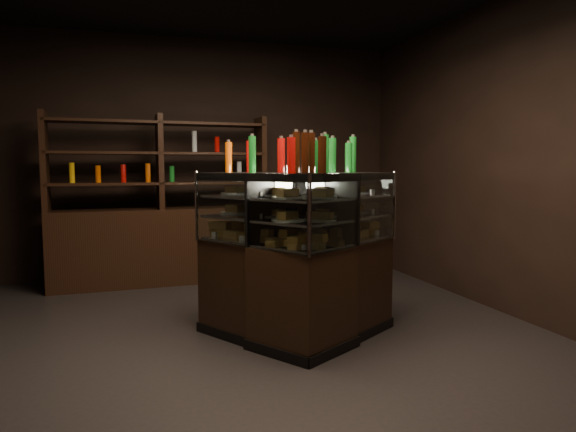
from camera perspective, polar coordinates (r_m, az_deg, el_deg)
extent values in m
plane|color=black|center=(4.48, -4.93, -12.66)|extent=(5.00, 5.00, 0.00)
cube|color=black|center=(6.72, -9.38, 6.33)|extent=(5.00, 0.02, 3.00)
cube|color=black|center=(1.88, 10.51, 8.66)|extent=(5.00, 0.02, 3.00)
cube|color=black|center=(5.35, 22.32, 6.22)|extent=(0.02, 5.00, 3.00)
cube|color=black|center=(4.22, 3.99, -8.21)|extent=(1.34, 1.18, 0.79)
cube|color=black|center=(4.32, 3.96, -12.78)|extent=(1.38, 1.21, 0.08)
cube|color=black|center=(4.10, 4.08, 4.39)|extent=(1.34, 1.18, 0.06)
cube|color=silver|center=(4.15, 4.03, -2.77)|extent=(1.27, 1.11, 0.02)
cube|color=silver|center=(4.12, 4.05, -0.22)|extent=(1.27, 1.11, 0.02)
cube|color=silver|center=(4.11, 4.06, 2.10)|extent=(1.27, 1.11, 0.02)
cube|color=white|center=(3.95, 7.75, 0.70)|extent=(1.00, 0.68, 0.56)
cylinder|color=silver|center=(4.47, 11.69, 1.20)|extent=(0.03, 0.03, 0.58)
cylinder|color=silver|center=(3.45, 2.37, 0.07)|extent=(0.03, 0.03, 0.58)
cube|color=black|center=(4.18, -1.49, -8.33)|extent=(1.15, 1.34, 0.79)
cube|color=black|center=(4.28, -1.47, -12.94)|extent=(1.18, 1.38, 0.08)
cube|color=black|center=(4.06, -1.52, 4.39)|extent=(1.15, 1.34, 0.06)
cube|color=silver|center=(4.11, -1.50, -2.84)|extent=(1.08, 1.28, 0.02)
cube|color=silver|center=(4.08, -1.51, -0.26)|extent=(1.08, 1.28, 0.02)
cube|color=silver|center=(4.07, -1.51, 2.08)|extent=(1.08, 1.28, 0.02)
cube|color=white|center=(3.85, -4.68, 0.62)|extent=(0.64, 1.03, 0.56)
cylinder|color=silver|center=(3.45, 2.37, 0.07)|extent=(0.03, 0.03, 0.58)
cylinder|color=silver|center=(4.32, -10.12, 1.07)|extent=(0.03, 0.03, 0.58)
cube|color=#B28040|center=(3.72, -0.10, -3.11)|extent=(0.20, 0.18, 0.06)
cube|color=#B28040|center=(3.85, 1.50, -2.82)|extent=(0.20, 0.18, 0.06)
cube|color=#B28040|center=(3.99, 2.98, -2.54)|extent=(0.20, 0.18, 0.06)
cube|color=#B28040|center=(4.12, 4.37, -2.28)|extent=(0.20, 0.18, 0.06)
cube|color=#B28040|center=(4.26, 5.67, -2.04)|extent=(0.20, 0.18, 0.06)
cube|color=#B28040|center=(4.40, 6.89, -1.81)|extent=(0.20, 0.18, 0.06)
cube|color=#B28040|center=(4.54, 8.03, -1.60)|extent=(0.20, 0.18, 0.06)
cylinder|color=white|center=(3.76, 0.01, -0.49)|extent=(0.24, 0.24, 0.02)
cube|color=#B28040|center=(3.75, 0.01, 0.03)|extent=(0.19, 0.16, 0.05)
cylinder|color=white|center=(4.12, 4.05, 0.03)|extent=(0.24, 0.24, 0.02)
cube|color=#B28040|center=(4.12, 4.05, 0.50)|extent=(0.19, 0.16, 0.05)
cylinder|color=white|center=(4.50, 7.41, 0.46)|extent=(0.24, 0.24, 0.02)
cube|color=#B28040|center=(4.50, 7.42, 0.89)|extent=(0.19, 0.16, 0.05)
cylinder|color=white|center=(3.74, 0.01, 2.05)|extent=(0.24, 0.24, 0.02)
cube|color=#B28040|center=(3.74, 0.01, 2.58)|extent=(0.19, 0.16, 0.05)
cylinder|color=white|center=(4.11, 4.06, 2.35)|extent=(0.24, 0.24, 0.02)
cube|color=#B28040|center=(4.11, 4.07, 2.83)|extent=(0.19, 0.16, 0.05)
cylinder|color=white|center=(4.49, 7.44, 2.58)|extent=(0.24, 0.24, 0.02)
cube|color=#B28040|center=(4.49, 7.45, 3.02)|extent=(0.19, 0.16, 0.05)
cube|color=#B28040|center=(4.44, -6.55, -1.75)|extent=(0.17, 0.20, 0.06)
cube|color=#B28040|center=(4.32, -5.05, -1.94)|extent=(0.17, 0.20, 0.06)
cube|color=#B28040|center=(4.20, -3.47, -2.14)|extent=(0.17, 0.20, 0.06)
cube|color=#B28040|center=(4.08, -1.79, -2.36)|extent=(0.17, 0.20, 0.06)
cube|color=#B28040|center=(3.97, -0.02, -2.58)|extent=(0.17, 0.20, 0.06)
cube|color=#B28040|center=(3.86, 1.86, -2.81)|extent=(0.17, 0.20, 0.06)
cube|color=#B28040|center=(3.75, 3.84, -3.05)|extent=(0.17, 0.20, 0.06)
cylinder|color=white|center=(4.41, -5.86, 0.36)|extent=(0.24, 0.24, 0.02)
cube|color=#B28040|center=(4.40, -5.87, 0.81)|extent=(0.16, 0.19, 0.05)
cylinder|color=white|center=(4.08, -1.51, -0.02)|extent=(0.24, 0.24, 0.02)
cube|color=#B28040|center=(4.08, -1.51, 0.47)|extent=(0.16, 0.19, 0.05)
cylinder|color=white|center=(3.78, 3.56, -0.46)|extent=(0.24, 0.24, 0.02)
cube|color=#B28040|center=(3.78, 3.57, 0.06)|extent=(0.16, 0.19, 0.05)
cylinder|color=white|center=(4.39, -5.88, 2.53)|extent=(0.24, 0.24, 0.02)
cube|color=#B28040|center=(4.39, -5.89, 2.98)|extent=(0.16, 0.19, 0.05)
cylinder|color=white|center=(4.07, -1.51, 2.33)|extent=(0.24, 0.24, 0.02)
cube|color=#B28040|center=(4.07, -1.52, 2.81)|extent=(0.16, 0.19, 0.05)
cylinder|color=white|center=(3.77, 3.58, 2.07)|extent=(0.24, 0.24, 0.02)
cube|color=#B28040|center=(3.77, 3.58, 2.59)|extent=(0.16, 0.19, 0.05)
cylinder|color=#0F38B2|center=(3.70, -0.46, 6.92)|extent=(0.06, 0.06, 0.28)
cylinder|color=silver|center=(3.71, -0.46, 9.24)|extent=(0.03, 0.03, 0.02)
cylinder|color=black|center=(3.83, 1.16, 6.87)|extent=(0.06, 0.06, 0.28)
cylinder|color=silver|center=(3.84, 1.17, 9.11)|extent=(0.03, 0.03, 0.02)
cylinder|color=yellow|center=(3.97, 2.68, 6.82)|extent=(0.06, 0.06, 0.28)
cylinder|color=silver|center=(3.97, 2.69, 8.98)|extent=(0.03, 0.03, 0.02)
cylinder|color=silver|center=(4.10, 4.09, 6.76)|extent=(0.06, 0.06, 0.28)
cylinder|color=silver|center=(4.11, 4.11, 8.86)|extent=(0.03, 0.03, 0.02)
cylinder|color=#B20C0A|center=(4.24, 5.42, 6.71)|extent=(0.06, 0.06, 0.28)
cylinder|color=silver|center=(4.25, 5.43, 8.73)|extent=(0.03, 0.03, 0.02)
cylinder|color=#147223|center=(4.38, 6.65, 6.66)|extent=(0.06, 0.06, 0.28)
cylinder|color=silver|center=(4.39, 6.68, 8.62)|extent=(0.03, 0.03, 0.02)
cylinder|color=#D8590A|center=(4.53, 7.81, 6.61)|extent=(0.06, 0.06, 0.28)
cylinder|color=silver|center=(4.53, 7.84, 8.50)|extent=(0.03, 0.03, 0.02)
cylinder|color=#0F38B2|center=(4.43, -6.35, 6.65)|extent=(0.06, 0.06, 0.28)
cylinder|color=silver|center=(4.43, -6.37, 8.59)|extent=(0.03, 0.03, 0.02)
cylinder|color=black|center=(4.30, -4.83, 6.70)|extent=(0.06, 0.06, 0.28)
cylinder|color=silver|center=(4.31, -4.85, 8.69)|extent=(0.03, 0.03, 0.02)
cylinder|color=yellow|center=(4.18, -3.23, 6.75)|extent=(0.06, 0.06, 0.28)
cylinder|color=silver|center=(4.19, -3.24, 8.80)|extent=(0.03, 0.03, 0.02)
cylinder|color=silver|center=(4.06, -1.53, 6.79)|extent=(0.06, 0.06, 0.28)
cylinder|color=silver|center=(4.07, -1.53, 8.90)|extent=(0.03, 0.03, 0.02)
cylinder|color=#B20C0A|center=(3.95, 0.27, 6.83)|extent=(0.06, 0.06, 0.28)
cylinder|color=silver|center=(3.96, 0.28, 9.00)|extent=(0.03, 0.03, 0.02)
cylinder|color=#147223|center=(3.84, 2.18, 6.86)|extent=(0.06, 0.06, 0.28)
cylinder|color=silver|center=(3.85, 2.19, 9.10)|extent=(0.03, 0.03, 0.02)
cylinder|color=#D8590A|center=(3.73, 4.19, 6.89)|extent=(0.06, 0.06, 0.28)
cylinder|color=silver|center=(3.74, 4.21, 9.19)|extent=(0.03, 0.03, 0.02)
cylinder|color=black|center=(4.84, 6.83, -10.26)|extent=(0.22, 0.22, 0.16)
cone|color=#164E22|center=(4.77, 6.87, -6.66)|extent=(0.33, 0.33, 0.46)
cone|color=#164E22|center=(4.74, 6.89, -4.87)|extent=(0.26, 0.26, 0.32)
cube|color=black|center=(6.30, -13.85, -3.29)|extent=(2.54, 0.55, 0.90)
cube|color=black|center=(6.23, -25.44, 5.48)|extent=(0.08, 0.38, 1.10)
cube|color=black|center=(6.23, -14.06, 5.85)|extent=(0.08, 0.38, 1.10)
cube|color=black|center=(6.46, -3.10, 5.98)|extent=(0.08, 0.38, 1.10)
cube|color=black|center=(6.23, -14.01, 3.55)|extent=(2.48, 0.50, 0.03)
cube|color=black|center=(6.23, -14.09, 6.77)|extent=(2.48, 0.50, 0.03)
cube|color=black|center=(6.25, -14.16, 9.98)|extent=(2.48, 0.50, 0.03)
cylinder|color=#0F38B2|center=(6.21, -22.89, 4.43)|extent=(0.06, 0.06, 0.22)
cylinder|color=black|center=(6.20, -20.36, 4.52)|extent=(0.06, 0.06, 0.22)
cylinder|color=yellow|center=(6.20, -17.82, 4.60)|extent=(0.06, 0.06, 0.22)
cylinder|color=silver|center=(6.22, -15.30, 4.67)|extent=(0.06, 0.06, 0.22)
cylinder|color=#B20C0A|center=(6.24, -12.78, 4.73)|extent=(0.06, 0.06, 0.22)
cylinder|color=#147223|center=(6.28, -10.30, 4.78)|extent=(0.06, 0.06, 0.22)
cylinder|color=#D8590A|center=(6.33, -7.85, 4.82)|extent=(0.06, 0.06, 0.22)
cylinder|color=#0F38B2|center=(6.39, -5.44, 4.85)|extent=(0.06, 0.06, 0.22)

